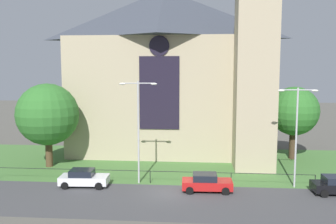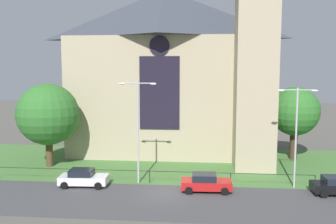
% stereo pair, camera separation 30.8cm
% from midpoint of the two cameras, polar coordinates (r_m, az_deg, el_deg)
% --- Properties ---
extents(ground, '(160.00, 160.00, 0.00)m').
position_cam_midpoint_polar(ground, '(40.83, 1.11, -7.91)').
color(ground, '#56544C').
extents(road_asphalt, '(120.00, 8.00, 0.01)m').
position_cam_midpoint_polar(road_asphalt, '(29.39, -0.47, -13.70)').
color(road_asphalt, '#424244').
rests_on(road_asphalt, ground).
extents(grass_verge, '(120.00, 20.00, 0.01)m').
position_cam_midpoint_polar(grass_verge, '(38.90, 0.91, -8.64)').
color(grass_verge, '#477538').
rests_on(grass_verge, ground).
extents(church_building, '(23.20, 16.20, 26.00)m').
position_cam_midpoint_polar(church_building, '(45.40, 0.16, 6.63)').
color(church_building, tan).
rests_on(church_building, ground).
extents(iron_railing, '(29.08, 0.07, 1.13)m').
position_cam_midpoint_polar(iron_railing, '(33.56, -3.07, -9.40)').
color(iron_railing, black).
rests_on(iron_railing, ground).
extents(tree_left_near, '(6.48, 6.48, 8.82)m').
position_cam_midpoint_polar(tree_left_near, '(40.37, -18.44, -0.38)').
color(tree_left_near, '#4C3823').
rests_on(tree_left_near, ground).
extents(tree_right_far, '(5.58, 5.58, 8.34)m').
position_cam_midpoint_polar(tree_right_far, '(44.17, 18.86, 0.08)').
color(tree_right_far, '#423021').
rests_on(tree_right_far, ground).
extents(streetlamp_near, '(3.37, 0.26, 9.23)m').
position_cam_midpoint_polar(streetlamp_near, '(32.64, -4.91, -1.23)').
color(streetlamp_near, '#B2B2B7').
rests_on(streetlamp_near, ground).
extents(streetlamp_far, '(3.37, 0.26, 8.70)m').
position_cam_midpoint_polar(streetlamp_far, '(33.24, 19.15, -1.93)').
color(streetlamp_far, '#B2B2B7').
rests_on(streetlamp_far, ground).
extents(parked_car_white, '(4.28, 2.18, 1.51)m').
position_cam_midpoint_polar(parked_car_white, '(33.52, -13.24, -9.98)').
color(parked_car_white, silver).
rests_on(parked_car_white, ground).
extents(parked_car_red, '(4.26, 2.14, 1.51)m').
position_cam_midpoint_polar(parked_car_red, '(31.56, 5.73, -10.88)').
color(parked_car_red, '#B21919').
rests_on(parked_car_red, ground).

